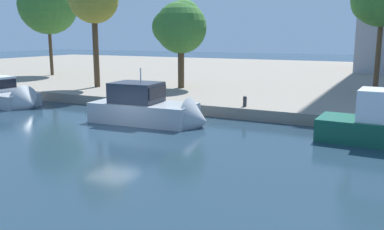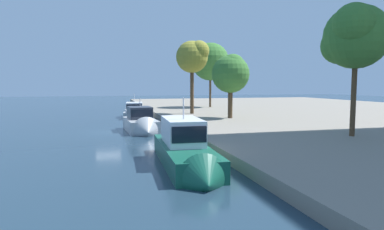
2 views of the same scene
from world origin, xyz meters
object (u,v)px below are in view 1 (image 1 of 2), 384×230
object	(u,v)px
motor_yacht_1	(152,112)
tree_3	(179,26)
tree_1	(48,6)
motor_yacht_0	(1,97)
mooring_bollard_0	(245,101)

from	to	relation	value
motor_yacht_1	tree_3	size ratio (longest dim) A/B	0.99
motor_yacht_1	tree_1	distance (m)	29.17
tree_1	tree_3	xyz separation A→B (m)	(19.47, -3.80, -2.57)
tree_3	tree_1	bearing A→B (deg)	168.97
motor_yacht_0	mooring_bollard_0	world-z (taller)	motor_yacht_0
motor_yacht_0	tree_1	world-z (taller)	tree_1
motor_yacht_0	motor_yacht_1	bearing A→B (deg)	3.38
motor_yacht_1	mooring_bollard_0	world-z (taller)	motor_yacht_1
tree_1	tree_3	bearing A→B (deg)	-11.03
motor_yacht_0	tree_1	xyz separation A→B (m)	(-9.15, 14.52, 8.21)
motor_yacht_1	tree_1	xyz separation A→B (m)	(-23.62, 15.06, 8.15)
motor_yacht_0	tree_3	world-z (taller)	tree_3
motor_yacht_1	tree_3	world-z (taller)	tree_3
motor_yacht_1	motor_yacht_0	bearing A→B (deg)	174.47
motor_yacht_0	motor_yacht_1	size ratio (longest dim) A/B	1.13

